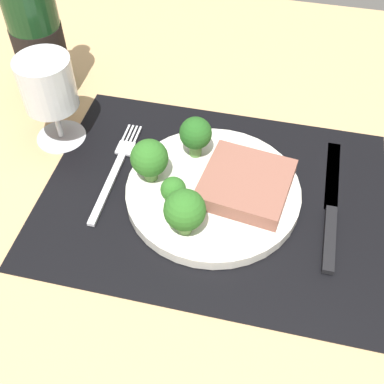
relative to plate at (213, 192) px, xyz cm
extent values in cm
cube|color=tan|center=(0.00, 0.00, -2.60)|extent=(140.00, 110.00, 3.00)
cube|color=black|center=(0.00, 0.00, -0.95)|extent=(45.54, 34.41, 0.30)
cylinder|color=silver|center=(0.00, 0.00, 0.00)|extent=(23.19, 23.19, 1.60)
cube|color=#8C5647|center=(4.14, 0.75, 1.93)|extent=(12.44, 12.33, 2.27)
cylinder|color=#5B8942|center=(-8.51, -0.27, 1.59)|extent=(1.85, 1.85, 1.58)
sphere|color=#2D6B23|center=(-8.51, -0.27, 4.50)|extent=(4.97, 4.97, 4.97)
cylinder|color=#6B994C|center=(-4.33, -3.96, 1.64)|extent=(1.76, 1.76, 1.69)
sphere|color=#2D6B23|center=(-4.33, -3.96, 3.86)|extent=(3.23, 3.23, 3.23)
cylinder|color=#5B8942|center=(-3.68, 5.68, 1.81)|extent=(1.72, 1.72, 2.03)
sphere|color=#235B1E|center=(-3.68, 5.68, 4.72)|extent=(4.45, 4.45, 4.45)
cylinder|color=#6B994C|center=(-2.04, -7.45, 1.69)|extent=(1.78, 1.78, 1.78)
sphere|color=#2D6B23|center=(-2.04, -7.45, 4.74)|extent=(5.08, 5.08, 5.08)
cube|color=silver|center=(-14.18, -2.00, -0.55)|extent=(1.00, 13.00, 0.50)
cube|color=silver|center=(-14.18, 5.80, -0.55)|extent=(2.40, 2.60, 0.40)
cube|color=silver|center=(-15.08, 8.90, -0.55)|extent=(0.30, 3.60, 0.35)
cube|color=silver|center=(-14.48, 8.90, -0.55)|extent=(0.30, 3.60, 0.35)
cube|color=silver|center=(-13.88, 8.90, -0.55)|extent=(0.30, 3.60, 0.35)
cube|color=silver|center=(-13.28, 8.90, -0.55)|extent=(0.30, 3.60, 0.35)
cube|color=black|center=(15.58, -3.90, -0.40)|extent=(1.40, 10.00, 0.80)
cube|color=silver|center=(15.58, 7.60, -0.65)|extent=(1.80, 13.00, 0.30)
cylinder|color=#143819|center=(-30.10, 15.96, 8.74)|extent=(7.56, 7.56, 19.68)
cylinder|color=black|center=(-30.10, 15.96, 7.76)|extent=(7.71, 7.71, 6.89)
cylinder|color=silver|center=(-24.48, 6.45, -0.90)|extent=(7.29, 7.29, 0.40)
cylinder|color=silver|center=(-24.48, 6.45, 2.25)|extent=(0.80, 0.80, 5.90)
cylinder|color=silver|center=(-24.48, 6.45, 8.85)|extent=(7.56, 7.56, 7.31)
cylinder|color=#560C19|center=(-24.48, 6.45, 7.19)|extent=(6.65, 6.65, 3.99)
camera|label=1|loc=(6.73, -41.87, 49.66)|focal=45.86mm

